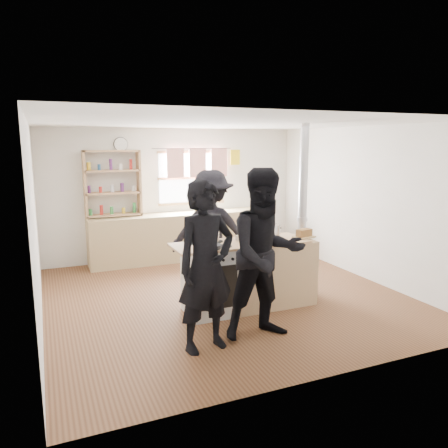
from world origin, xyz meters
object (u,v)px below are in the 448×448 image
at_px(skillet_greens, 209,246).
at_px(person_near_right, 266,255).
at_px(stockpot_stove, 212,237).
at_px(person_far, 211,231).
at_px(thermos, 215,204).
at_px(flue_heater, 301,253).
at_px(roast_tray, 250,238).
at_px(cooking_island, 250,274).
at_px(stockpot_counter, 270,231).
at_px(person_near_left, 206,267).
at_px(bread_board, 304,234).

height_order(skillet_greens, person_near_right, person_near_right).
relative_size(stockpot_stove, person_far, 0.11).
xyz_separation_m(thermos, person_far, (-0.80, -1.86, -0.12)).
relative_size(flue_heater, person_far, 1.36).
xyz_separation_m(skillet_greens, stockpot_stove, (0.15, 0.31, 0.04)).
height_order(roast_tray, flue_heater, flue_heater).
distance_m(cooking_island, roast_tray, 0.50).
height_order(cooking_island, stockpot_counter, stockpot_counter).
bearing_deg(stockpot_stove, skillet_greens, -116.47).
xyz_separation_m(thermos, stockpot_counter, (-0.25, -2.69, -0.01)).
bearing_deg(thermos, roast_tray, -101.85).
distance_m(stockpot_stove, person_far, 0.82).
height_order(roast_tray, stockpot_stove, stockpot_stove).
bearing_deg(cooking_island, stockpot_counter, 12.98).
xyz_separation_m(cooking_island, person_near_left, (-0.98, -0.92, 0.46)).
relative_size(skillet_greens, stockpot_counter, 1.45).
height_order(skillet_greens, person_near_left, person_near_left).
distance_m(thermos, person_far, 2.03).
height_order(bread_board, person_near_right, person_near_right).
bearing_deg(stockpot_stove, person_near_right, -76.28).
bearing_deg(person_near_left, cooking_island, 32.05).
relative_size(person_near_right, person_far, 1.07).
distance_m(roast_tray, person_near_left, 1.38).
bearing_deg(roast_tray, flue_heater, 6.04).
relative_size(cooking_island, person_near_right, 1.00).
height_order(skillet_greens, roast_tray, roast_tray).
height_order(skillet_greens, person_far, person_far).
relative_size(roast_tray, stockpot_stove, 1.81).
bearing_deg(person_near_right, flue_heater, 44.86).
relative_size(cooking_island, skillet_greens, 4.70).
bearing_deg(cooking_island, roast_tray, 66.21).
distance_m(flue_heater, person_far, 1.38).
distance_m(stockpot_stove, stockpot_counter, 0.84).
bearing_deg(stockpot_stove, bread_board, -10.61).
height_order(stockpot_stove, person_near_right, person_near_right).
relative_size(thermos, person_near_right, 0.14).
xyz_separation_m(cooking_island, skillet_greens, (-0.65, -0.17, 0.49)).
height_order(flue_heater, person_far, flue_heater).
xyz_separation_m(roast_tray, stockpot_stove, (-0.51, 0.11, 0.03)).
height_order(cooking_island, person_near_left, person_near_left).
height_order(thermos, cooking_island, thermos).
xyz_separation_m(thermos, roast_tray, (-0.57, -2.73, -0.07)).
height_order(flue_heater, person_near_right, flue_heater).
xyz_separation_m(stockpot_stove, stockpot_counter, (0.84, -0.07, 0.02)).
bearing_deg(cooking_island, person_near_right, -105.26).
xyz_separation_m(skillet_greens, person_near_left, (-0.33, -0.75, -0.03)).
height_order(flue_heater, person_near_left, flue_heater).
distance_m(thermos, skillet_greens, 3.19).
distance_m(bread_board, person_near_left, 1.95).
bearing_deg(bread_board, stockpot_stove, 169.39).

